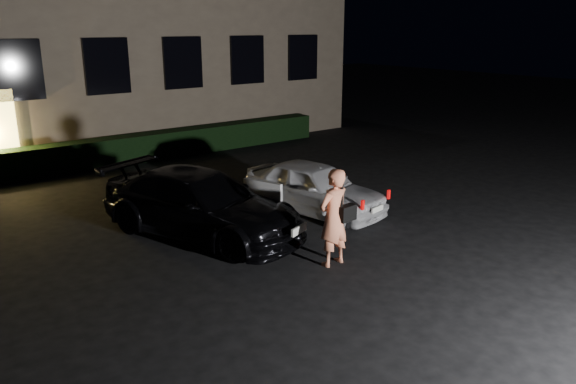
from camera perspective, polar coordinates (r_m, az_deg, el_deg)
ground at (r=10.04m, az=6.44°, el=-8.43°), size 80.00×80.00×0.00m
hedge at (r=18.53m, az=-16.72°, el=4.07°), size 15.00×0.70×0.85m
sedan at (r=11.77m, az=-8.78°, el=-1.20°), size 3.30×4.97×1.34m
hatch at (r=13.05m, az=2.66°, el=0.48°), size 2.07×3.76×1.21m
man at (r=10.13m, az=4.67°, el=-2.59°), size 0.78×0.49×1.81m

